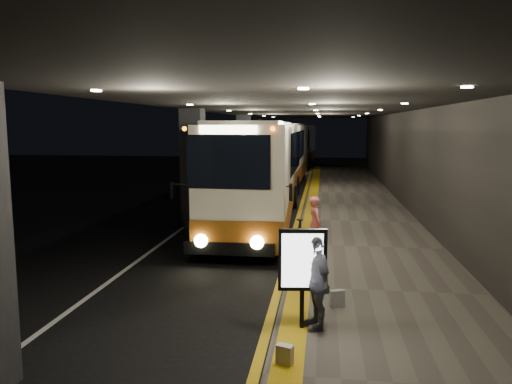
# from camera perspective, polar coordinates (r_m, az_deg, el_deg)

# --- Properties ---
(ground) EXTENTS (90.00, 90.00, 0.00)m
(ground) POSITION_cam_1_polar(r_m,az_deg,el_deg) (15.02, -5.43, -7.02)
(ground) COLOR black
(lane_line_white) EXTENTS (0.12, 50.00, 0.01)m
(lane_line_white) POSITION_cam_1_polar(r_m,az_deg,el_deg) (20.19, -7.20, -3.23)
(lane_line_white) COLOR silver
(lane_line_white) RESTS_ON ground
(kerb_stripe_yellow) EXTENTS (0.18, 50.00, 0.01)m
(kerb_stripe_yellow) POSITION_cam_1_polar(r_m,az_deg,el_deg) (19.55, 4.67, -3.56)
(kerb_stripe_yellow) COLOR gold
(kerb_stripe_yellow) RESTS_ON ground
(sidewalk) EXTENTS (4.50, 50.00, 0.15)m
(sidewalk) POSITION_cam_1_polar(r_m,az_deg,el_deg) (19.56, 11.72, -3.48)
(sidewalk) COLOR #514C44
(sidewalk) RESTS_ON ground
(tactile_strip) EXTENTS (0.50, 50.00, 0.01)m
(tactile_strip) POSITION_cam_1_polar(r_m,az_deg,el_deg) (19.50, 6.14, -3.15)
(tactile_strip) COLOR gold
(tactile_strip) RESTS_ON sidewalk
(terminal_wall) EXTENTS (0.10, 50.00, 6.00)m
(terminal_wall) POSITION_cam_1_polar(r_m,az_deg,el_deg) (19.51, 18.59, 4.92)
(terminal_wall) COLOR black
(terminal_wall) RESTS_ON ground
(support_columns) EXTENTS (0.80, 24.80, 4.40)m
(support_columns) POSITION_cam_1_polar(r_m,az_deg,el_deg) (18.85, -7.20, 2.73)
(support_columns) COLOR black
(support_columns) RESTS_ON ground
(canopy) EXTENTS (9.00, 50.00, 0.40)m
(canopy) POSITION_cam_1_polar(r_m,az_deg,el_deg) (19.18, 5.28, 10.02)
(canopy) COLOR black
(canopy) RESTS_ON support_columns
(coach_main) EXTENTS (2.92, 12.29, 3.81)m
(coach_main) POSITION_cam_1_polar(r_m,az_deg,el_deg) (18.93, 0.27, 1.68)
(coach_main) COLOR beige
(coach_main) RESTS_ON ground
(coach_second) EXTENTS (2.77, 12.08, 3.78)m
(coach_second) POSITION_cam_1_polar(r_m,az_deg,el_deg) (31.47, 3.00, 4.04)
(coach_second) COLOR beige
(coach_second) RESTS_ON ground
(coach_third) EXTENTS (3.20, 11.73, 3.64)m
(coach_third) POSITION_cam_1_polar(r_m,az_deg,el_deg) (47.20, 4.74, 5.15)
(coach_third) COLOR beige
(coach_third) RESTS_ON ground
(passenger_boarding) EXTENTS (0.56, 0.68, 1.59)m
(passenger_boarding) POSITION_cam_1_polar(r_m,az_deg,el_deg) (14.74, 6.76, -3.56)
(passenger_boarding) COLOR #D96569
(passenger_boarding) RESTS_ON sidewalk
(passenger_waiting_grey) EXTENTS (0.86, 1.14, 1.73)m
(passenger_waiting_grey) POSITION_cam_1_polar(r_m,az_deg,el_deg) (9.15, 6.92, -10.11)
(passenger_waiting_grey) COLOR #545459
(passenger_waiting_grey) RESTS_ON sidewalk
(bag_polka) EXTENTS (0.32, 0.22, 0.35)m
(bag_polka) POSITION_cam_1_polar(r_m,az_deg,el_deg) (10.41, 9.26, -11.95)
(bag_polka) COLOR black
(bag_polka) RESTS_ON sidewalk
(bag_plain) EXTENTS (0.28, 0.22, 0.31)m
(bag_plain) POSITION_cam_1_polar(r_m,az_deg,el_deg) (8.05, 3.31, -18.08)
(bag_plain) COLOR silver
(bag_plain) RESTS_ON sidewalk
(info_sign) EXTENTS (0.87, 0.21, 1.83)m
(info_sign) POSITION_cam_1_polar(r_m,az_deg,el_deg) (8.99, 5.33, -7.95)
(info_sign) COLOR black
(info_sign) RESTS_ON sidewalk
(stanchion_post) EXTENTS (0.05, 0.05, 1.16)m
(stanchion_post) POSITION_cam_1_polar(r_m,az_deg,el_deg) (13.43, 5.02, -5.59)
(stanchion_post) COLOR black
(stanchion_post) RESTS_ON sidewalk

